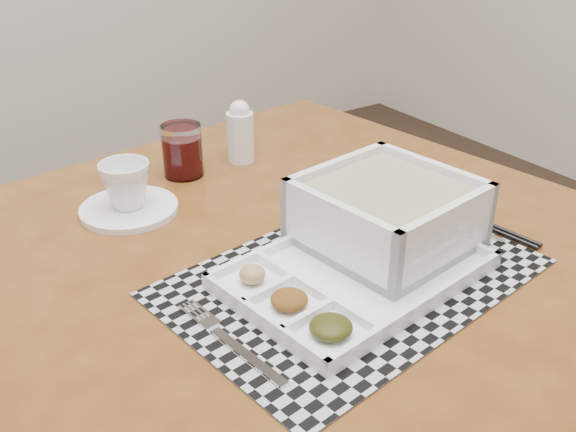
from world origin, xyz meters
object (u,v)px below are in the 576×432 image
object	(u,v)px
dining_table	(291,283)
juice_glass	(182,152)
serving_tray	(379,228)
creamer_bottle	(240,132)
cup	(126,185)

from	to	relation	value
dining_table	juice_glass	xyz separation A→B (m)	(-0.02, 0.29, 0.11)
dining_table	serving_tray	world-z (taller)	serving_tray
juice_glass	creamer_bottle	bearing A→B (deg)	-0.88
serving_tray	creamer_bottle	world-z (taller)	creamer_bottle
dining_table	juice_glass	size ratio (longest dim) A/B	11.50
dining_table	cup	size ratio (longest dim) A/B	13.49
dining_table	juice_glass	bearing A→B (deg)	94.71
juice_glass	creamer_bottle	world-z (taller)	creamer_bottle
serving_tray	cup	world-z (taller)	serving_tray
cup	creamer_bottle	xyz separation A→B (m)	(0.24, 0.08, 0.01)
serving_tray	creamer_bottle	distance (m)	0.39
cup	dining_table	bearing A→B (deg)	-73.21
dining_table	serving_tray	size ratio (longest dim) A/B	2.82
juice_glass	creamer_bottle	distance (m)	0.11
cup	juice_glass	xyz separation A→B (m)	(0.13, 0.08, -0.00)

